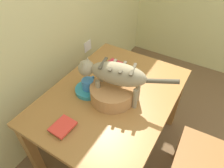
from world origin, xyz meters
The scene contains 9 objects.
wall_rear centered at (0.00, 1.76, 1.25)m, with size 4.21×0.11×2.50m.
dining_table centered at (-0.04, 1.07, 0.64)m, with size 1.25×0.92×0.73m.
cat centered at (-0.07, 1.03, 0.96)m, with size 0.22×0.70×0.33m.
saucer_bowl centered at (-0.12, 1.24, 0.74)m, with size 0.21×0.21×0.04m, color teal.
coffee_mug centered at (-0.11, 1.24, 0.80)m, with size 0.13×0.09×0.08m.
magazine centered at (0.24, 1.22, 0.73)m, with size 0.24×0.23×0.01m, color #D6303E.
book_stack centered at (-0.49, 1.18, 0.74)m, with size 0.17×0.14×0.03m.
wicker_basket centered at (-0.08, 1.04, 0.78)m, with size 0.34×0.34×0.11m.
wooden_chair_near centered at (-0.02, 0.22, 0.46)m, with size 0.44×0.44×0.95m.
Camera 1 is at (-1.01, 0.48, 1.84)m, focal length 32.32 mm.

